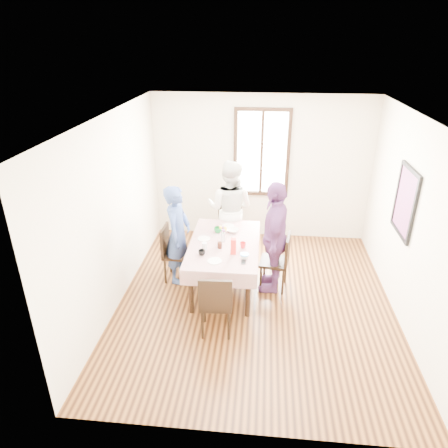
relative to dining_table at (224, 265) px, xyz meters
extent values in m
plane|color=black|center=(0.50, -0.35, -0.38)|extent=(4.50, 4.50, 0.00)
plane|color=beige|center=(0.50, 1.90, 0.98)|extent=(4.00, 0.00, 4.00)
plane|color=beige|center=(2.50, -0.35, 0.98)|extent=(0.00, 4.50, 4.50)
cube|color=black|center=(0.50, 1.88, 1.27)|extent=(1.02, 0.06, 1.62)
cube|color=white|center=(0.50, 1.89, 1.27)|extent=(0.90, 0.02, 1.50)
cube|color=red|center=(2.48, -0.05, 1.18)|extent=(0.04, 0.76, 0.96)
cube|color=black|center=(0.00, 0.00, 0.00)|extent=(0.91, 1.56, 0.75)
cube|color=#4F0007|center=(0.00, 0.00, 0.38)|extent=(1.03, 1.68, 0.01)
cube|color=black|center=(-0.76, 0.15, 0.08)|extent=(0.43, 0.43, 0.91)
cube|color=black|center=(0.76, 0.05, 0.08)|extent=(0.48, 0.48, 0.91)
cube|color=black|center=(0.00, 1.07, 0.08)|extent=(0.48, 0.48, 0.91)
cube|color=black|center=(0.00, -1.07, 0.08)|extent=(0.44, 0.44, 0.91)
imported|color=navy|center=(-0.74, 0.15, 0.42)|extent=(0.45, 0.62, 1.59)
imported|color=white|center=(0.00, 1.05, 0.49)|extent=(0.98, 0.84, 1.73)
imported|color=#623269|center=(0.74, 0.05, 0.50)|extent=(0.51, 1.05, 1.75)
imported|color=black|center=(-0.28, -0.40, 0.43)|extent=(0.10, 0.10, 0.08)
imported|color=red|center=(0.29, -0.12, 0.43)|extent=(0.13, 0.13, 0.09)
imported|color=#0C7226|center=(-0.14, 0.34, 0.43)|extent=(0.15, 0.15, 0.09)
imported|color=white|center=(0.10, 0.39, 0.41)|extent=(0.24, 0.24, 0.05)
cube|color=red|center=(0.16, -0.31, 0.50)|extent=(0.07, 0.07, 0.24)
cylinder|color=white|center=(0.33, -0.42, 0.41)|extent=(0.11, 0.11, 0.05)
cylinder|color=black|center=(-0.05, -0.17, 0.44)|extent=(0.07, 0.07, 0.10)
cylinder|color=silver|center=(-0.27, -0.23, 0.44)|extent=(0.08, 0.08, 0.11)
cube|color=black|center=(0.32, -0.54, 0.39)|extent=(0.06, 0.12, 0.01)
cylinder|color=silver|center=(-0.03, 0.06, 0.45)|extent=(0.07, 0.07, 0.13)
cylinder|color=white|center=(-0.32, 0.09, 0.39)|extent=(0.20, 0.20, 0.01)
cylinder|color=white|center=(0.00, 0.59, 0.39)|extent=(0.20, 0.20, 0.01)
cylinder|color=white|center=(-0.08, -0.56, 0.39)|extent=(0.20, 0.20, 0.01)
cylinder|color=blue|center=(0.33, -0.42, 0.45)|extent=(0.12, 0.12, 0.01)
camera|label=1|loc=(0.54, -5.39, 3.24)|focal=32.61mm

